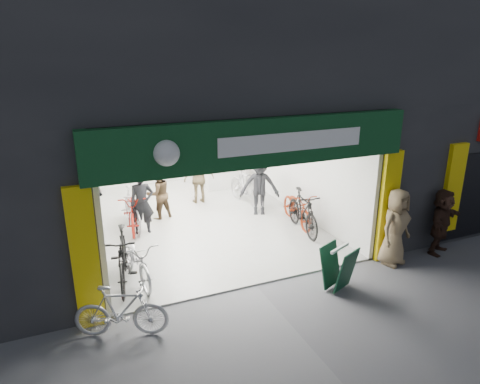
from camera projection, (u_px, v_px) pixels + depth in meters
ground at (256, 286)px, 8.91m from camera, size 60.00×60.00×0.00m
building at (213, 63)px, 12.25m from camera, size 17.00×10.27×8.00m
bike_left_front at (137, 260)px, 8.96m from camera, size 0.86×1.94×0.99m
bike_left_midfront at (123, 258)px, 8.80m from camera, size 0.91×2.05×1.19m
bike_left_midback at (133, 210)px, 11.63m from camera, size 1.02×2.09×1.05m
bike_left_back at (132, 209)px, 11.63m from camera, size 0.64×1.93×1.15m
bike_right_front at (303, 212)px, 11.37m from camera, size 0.81×2.00×1.16m
bike_right_mid at (297, 208)px, 11.92m from camera, size 0.90×1.95×0.99m
bike_right_back at (246, 187)px, 13.39m from camera, size 0.79×2.04×1.19m
parked_bike at (121, 311)px, 7.21m from camera, size 1.65×0.99×0.96m
customer_a at (142, 204)px, 11.16m from camera, size 0.63×0.42×1.72m
customer_b at (158, 194)px, 12.22m from camera, size 0.86×0.74×1.53m
customer_c at (260, 186)px, 12.47m from camera, size 1.33×1.07×1.80m
customer_d at (199, 179)px, 13.46m from camera, size 0.98×0.44×1.65m
pedestrian_near at (395, 227)px, 9.59m from camera, size 0.99×0.78×1.79m
pedestrian_far at (441, 221)px, 10.14m from camera, size 1.55×1.09×1.61m
sandwich_board at (338, 267)px, 8.66m from camera, size 0.77×0.78×0.91m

